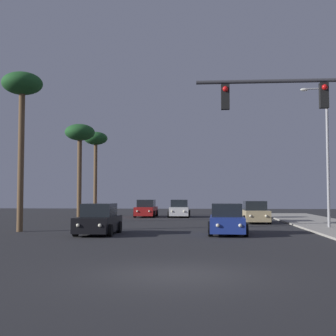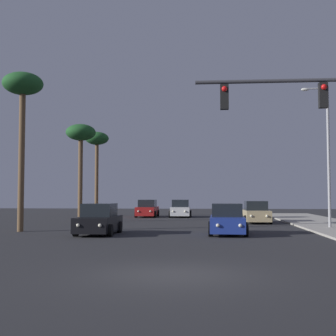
% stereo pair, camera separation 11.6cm
% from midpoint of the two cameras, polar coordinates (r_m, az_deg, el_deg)
% --- Properties ---
extents(ground_plane, '(120.00, 120.00, 0.00)m').
position_cam_midpoint_polar(ground_plane, '(12.98, 0.79, -12.84)').
color(ground_plane, '#28282B').
extents(car_tan, '(2.04, 4.33, 1.68)m').
position_cam_midpoint_polar(car_tan, '(36.56, 10.76, -5.42)').
color(car_tan, tan).
rests_on(car_tan, ground).
extents(car_black, '(2.04, 4.33, 1.68)m').
position_cam_midpoint_polar(car_black, '(25.92, -8.30, -6.34)').
color(car_black, black).
rests_on(car_black, ground).
extents(car_blue, '(2.04, 4.33, 1.68)m').
position_cam_midpoint_polar(car_blue, '(25.80, 7.34, -6.36)').
color(car_blue, navy).
rests_on(car_blue, ground).
extents(car_red, '(2.04, 4.32, 1.68)m').
position_cam_midpoint_polar(car_red, '(45.70, -2.47, -5.03)').
color(car_red, maroon).
rests_on(car_red, ground).
extents(car_white, '(2.04, 4.33, 1.68)m').
position_cam_midpoint_polar(car_white, '(45.53, 1.60, -5.04)').
color(car_white, silver).
rests_on(car_white, ground).
extents(traffic_light_mast, '(7.05, 0.36, 6.50)m').
position_cam_midpoint_polar(traffic_light_mast, '(17.57, 20.03, 5.28)').
color(traffic_light_mast, '#38383D').
rests_on(traffic_light_mast, sidewalk_right).
extents(street_lamp, '(1.74, 0.24, 9.00)m').
position_cam_midpoint_polar(street_lamp, '(31.41, 18.83, 2.30)').
color(street_lamp, '#99999E').
rests_on(street_lamp, sidewalk_right).
extents(palm_tree_mid, '(2.40, 2.40, 7.85)m').
position_cam_midpoint_polar(palm_tree_mid, '(38.40, -10.50, 3.71)').
color(palm_tree_mid, brown).
rests_on(palm_tree_mid, ground).
extents(palm_tree_far, '(2.40, 2.40, 8.59)m').
position_cam_midpoint_polar(palm_tree_far, '(48.36, -8.59, 3.04)').
color(palm_tree_far, brown).
rests_on(palm_tree_far, ground).
extents(palm_tree_near, '(2.40, 2.40, 9.46)m').
position_cam_midpoint_polar(palm_tree_near, '(29.52, -17.19, 8.72)').
color(palm_tree_near, brown).
rests_on(palm_tree_near, ground).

